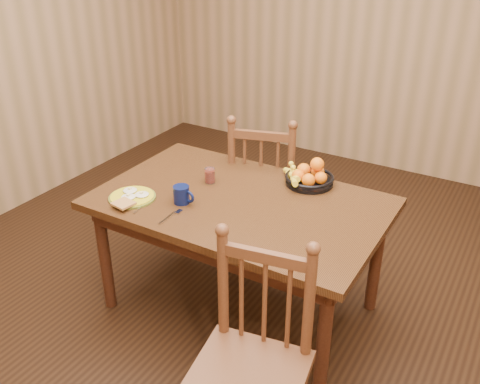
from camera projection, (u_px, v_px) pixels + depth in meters
The scene contains 10 objects.
room at pixel (240, 96), 2.71m from camera, with size 4.52×5.02×2.72m.
dining_table at pixel (240, 213), 3.03m from camera, with size 1.60×1.00×0.75m.
chair_far at pixel (265, 188), 3.65m from camera, with size 0.58×0.57×1.04m.
chair_near at pixel (252, 365), 2.23m from camera, with size 0.53×0.52×1.03m.
breakfast_plate at pixel (132, 197), 2.99m from camera, with size 0.26×0.29×0.04m.
fork at pixel (171, 216), 2.82m from camera, with size 0.03×0.18×0.00m.
spoon at pixel (144, 204), 2.94m from camera, with size 0.04×0.16×0.01m.
coffee_mug at pixel (182, 195), 2.93m from camera, with size 0.13×0.09×0.10m.
juice_glass at pixel (210, 176), 3.16m from camera, with size 0.06×0.06×0.09m.
fruit_bowl at pixel (309, 177), 3.14m from camera, with size 0.32×0.32×0.17m.
Camera 1 is at (1.34, -2.26, 2.17)m, focal length 40.00 mm.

